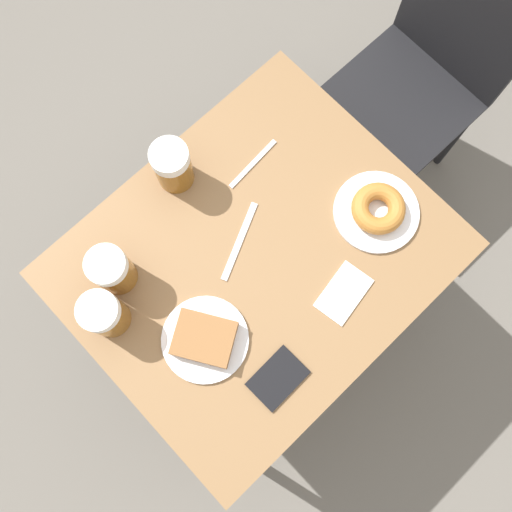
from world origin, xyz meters
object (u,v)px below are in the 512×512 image
at_px(plate_with_cake, 205,339).
at_px(fork, 253,164).
at_px(beer_mug_right, 112,270).
at_px(chair, 434,61).
at_px(knife, 240,241).
at_px(beer_mug_center, 105,314).
at_px(beer_mug_left, 173,165).
at_px(plate_with_donut, 378,210).
at_px(napkin_folded, 344,293).
at_px(passport_near_edge, 278,378).

height_order(plate_with_cake, fork, plate_with_cake).
bearing_deg(plate_with_cake, beer_mug_right, -169.26).
distance_m(chair, knife, 0.83).
height_order(beer_mug_center, fork, beer_mug_center).
bearing_deg(beer_mug_right, beer_mug_left, 109.36).
height_order(plate_with_cake, beer_mug_center, beer_mug_center).
distance_m(plate_with_cake, fork, 0.45).
distance_m(beer_mug_left, beer_mug_right, 0.29).
bearing_deg(beer_mug_center, knife, 78.73).
height_order(beer_mug_left, fork, beer_mug_left).
xyz_separation_m(plate_with_cake, fork, (-0.24, 0.38, -0.02)).
bearing_deg(beer_mug_left, plate_with_donut, 35.36).
bearing_deg(napkin_folded, knife, -161.09).
bearing_deg(beer_mug_center, beer_mug_left, 114.81).
bearing_deg(beer_mug_right, chair, 85.17).
xyz_separation_m(beer_mug_right, fork, (0.01, 0.43, -0.07)).
relative_size(chair, napkin_folded, 6.24).
relative_size(fork, knife, 0.86).
relative_size(plate_with_cake, fork, 1.22).
relative_size(beer_mug_center, knife, 0.72).
relative_size(plate_with_donut, beer_mug_left, 1.51).
height_order(beer_mug_right, napkin_folded, beer_mug_right).
distance_m(beer_mug_right, passport_near_edge, 0.45).
relative_size(plate_with_donut, knife, 1.09).
distance_m(plate_with_donut, beer_mug_left, 0.50).
bearing_deg(fork, knife, -52.49).
bearing_deg(plate_with_cake, beer_mug_left, 147.31).
xyz_separation_m(beer_mug_left, knife, (0.23, -0.00, -0.07)).
relative_size(beer_mug_center, napkin_folded, 0.95).
distance_m(plate_with_cake, plate_with_donut, 0.51).
distance_m(chair, napkin_folded, 0.80).
xyz_separation_m(napkin_folded, passport_near_edge, (0.03, -0.25, 0.00)).
distance_m(napkin_folded, fork, 0.39).
relative_size(chair, beer_mug_right, 6.60).
xyz_separation_m(napkin_folded, fork, (-0.38, 0.07, -0.00)).
relative_size(beer_mug_left, fork, 0.84).
xyz_separation_m(beer_mug_center, napkin_folded, (0.33, 0.43, -0.07)).
relative_size(plate_with_donut, beer_mug_right, 1.51).
xyz_separation_m(beer_mug_center, knife, (0.07, 0.34, -0.07)).
height_order(plate_with_cake, plate_with_donut, plate_with_donut).
bearing_deg(plate_with_cake, chair, 98.77).
distance_m(beer_mug_left, beer_mug_center, 0.38).
xyz_separation_m(knife, passport_near_edge, (0.30, -0.16, 0.00)).
bearing_deg(plate_with_cake, plate_with_donut, 83.39).
relative_size(plate_with_cake, beer_mug_center, 1.46).
bearing_deg(passport_near_edge, beer_mug_center, -153.12).
relative_size(napkin_folded, passport_near_edge, 1.14).
bearing_deg(chair, beer_mug_right, -94.35).
xyz_separation_m(beer_mug_left, beer_mug_right, (0.09, -0.27, 0.00)).
distance_m(beer_mug_right, fork, 0.43).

